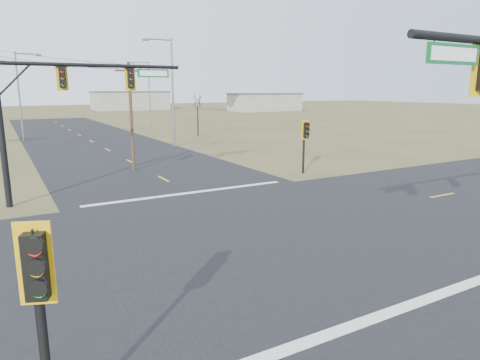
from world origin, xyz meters
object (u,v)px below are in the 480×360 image
streetlight_b (148,91)px  pedestal_signal_sw (38,284)px  streetlight_a (170,87)px  streetlight_c (21,92)px  bare_tree_c (197,100)px  utility_pole_near (131,115)px  pedestal_signal_ne (306,134)px  mast_arm_far (61,96)px

streetlight_b → pedestal_signal_sw: bearing=-124.2°
streetlight_a → streetlight_c: size_ratio=1.09×
streetlight_c → bare_tree_c: streetlight_c is taller
utility_pole_near → streetlight_b: streetlight_b is taller
pedestal_signal_ne → pedestal_signal_sw: pedestal_signal_sw is taller
mast_arm_far → bare_tree_c: mast_arm_far is taller
streetlight_a → streetlight_c: streetlight_a is taller
bare_tree_c → utility_pole_near: bearing=-125.3°
streetlight_c → bare_tree_c: 20.06m
streetlight_b → bare_tree_c: bearing=-97.5°
streetlight_b → bare_tree_c: size_ratio=1.71×
mast_arm_far → pedestal_signal_ne: 15.74m
pedestal_signal_ne → streetlight_c: size_ratio=0.38×
pedestal_signal_ne → utility_pole_near: size_ratio=0.49×
mast_arm_far → pedestal_signal_sw: 17.46m
streetlight_c → bare_tree_c: bearing=-32.1°
mast_arm_far → streetlight_a: bearing=59.7°
utility_pole_near → streetlight_b: size_ratio=0.78×
pedestal_signal_sw → utility_pole_near: bearing=93.2°
pedestal_signal_sw → streetlight_a: bearing=88.4°
pedestal_signal_sw → streetlight_a: size_ratio=0.36×
streetlight_b → streetlight_c: 20.04m
mast_arm_far → pedestal_signal_sw: (-2.71, -17.05, -2.60)m
pedestal_signal_ne → streetlight_c: 35.11m
pedestal_signal_sw → bare_tree_c: size_ratio=0.67×
streetlight_a → bare_tree_c: 10.93m
streetlight_b → bare_tree_c: 14.23m
pedestal_signal_sw → bare_tree_c: (21.98, 43.24, 1.67)m
streetlight_a → mast_arm_far: bearing=-128.7°
streetlight_c → pedestal_signal_ne: bearing=-82.1°
mast_arm_far → pedestal_signal_ne: (15.50, -0.46, -2.69)m
utility_pole_near → streetlight_a: (7.15, 11.04, 1.98)m
utility_pole_near → bare_tree_c: size_ratio=1.32×
streetlight_b → bare_tree_c: streetlight_b is taller
pedestal_signal_ne → streetlight_b: size_ratio=0.38×
streetlight_a → bare_tree_c: size_ratio=1.85×
pedestal_signal_ne → streetlight_b: (1.93, 40.72, 2.77)m
pedestal_signal_sw → streetlight_a: 38.07m
utility_pole_near → streetlight_b: 35.74m
pedestal_signal_ne → streetlight_c: streetlight_c is taller
streetlight_a → streetlight_c: (-12.79, 13.12, -0.48)m
streetlight_a → bare_tree_c: (6.71, 8.50, -1.48)m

